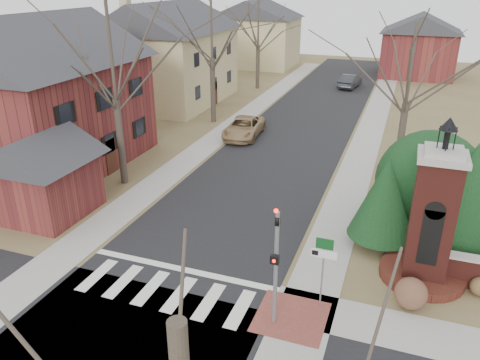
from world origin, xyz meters
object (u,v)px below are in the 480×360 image
at_px(pickup_truck, 244,128).
at_px(brick_gate_monument, 430,229).
at_px(traffic_signal_pole, 276,257).
at_px(sign_post, 323,259).
at_px(distant_car, 350,81).

bearing_deg(pickup_truck, brick_gate_monument, -52.86).
xyz_separation_m(traffic_signal_pole, pickup_truck, (-7.70, 18.61, -1.90)).
height_order(traffic_signal_pole, pickup_truck, traffic_signal_pole).
bearing_deg(sign_post, brick_gate_monument, 41.42).
xyz_separation_m(sign_post, distant_car, (-3.99, 36.58, -1.24)).
bearing_deg(distant_car, brick_gate_monument, 110.46).
distance_m(sign_post, brick_gate_monument, 4.55).
distance_m(traffic_signal_pole, sign_post, 2.02).
bearing_deg(pickup_truck, distant_car, 71.53).
bearing_deg(distant_car, traffic_signal_pole, 102.10).
bearing_deg(distant_car, sign_post, 104.26).
bearing_deg(brick_gate_monument, traffic_signal_pole, -136.76).
distance_m(sign_post, pickup_truck, 19.45).
relative_size(pickup_truck, distant_car, 1.15).
xyz_separation_m(traffic_signal_pole, sign_post, (1.29, 1.41, -0.64)).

